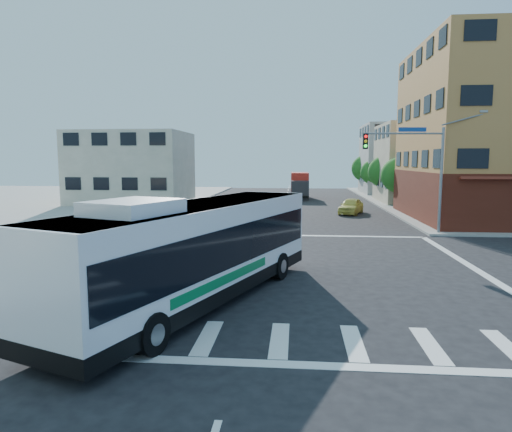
{
  "coord_description": "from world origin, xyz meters",
  "views": [
    {
      "loc": [
        1.43,
        -19.98,
        4.9
      ],
      "look_at": [
        -0.75,
        4.25,
        1.91
      ],
      "focal_mm": 32.0,
      "sensor_mm": 36.0,
      "label": 1
    }
  ],
  "objects": [
    {
      "name": "street_tree_a",
      "position": [
        11.9,
        27.92,
        3.59
      ],
      "size": [
        3.6,
        3.6,
        5.53
      ],
      "color": "#3C2615",
      "rests_on": "ground"
    },
    {
      "name": "street_tree_d",
      "position": [
        11.9,
        51.92,
        3.88
      ],
      "size": [
        4.0,
        4.0,
        6.03
      ],
      "color": "#3C2615",
      "rests_on": "ground"
    },
    {
      "name": "transit_bus",
      "position": [
        -1.89,
        -4.97,
        1.86
      ],
      "size": [
        7.13,
        13.0,
        3.81
      ],
      "rotation": [
        0.0,
        0.0,
        -0.36
      ],
      "color": "black",
      "rests_on": "ground"
    },
    {
      "name": "street_tree_c",
      "position": [
        11.9,
        43.92,
        3.46
      ],
      "size": [
        3.4,
        3.4,
        5.29
      ],
      "color": "#3C2615",
      "rests_on": "ground"
    },
    {
      "name": "building_east_far",
      "position": [
        16.98,
        47.98,
        5.01
      ],
      "size": [
        12.06,
        10.06,
        10.0
      ],
      "color": "#ABAAA5",
      "rests_on": "ground"
    },
    {
      "name": "parked_car",
      "position": [
        6.38,
        22.08,
        0.72
      ],
      "size": [
        2.99,
        4.57,
        1.45
      ],
      "primitive_type": "imported",
      "rotation": [
        0.0,
        0.0,
        -0.33
      ],
      "color": "#DBD15B",
      "rests_on": "ground"
    },
    {
      "name": "street_tree_b",
      "position": [
        11.9,
        35.92,
        3.75
      ],
      "size": [
        3.8,
        3.8,
        5.79
      ],
      "color": "#3C2615",
      "rests_on": "ground"
    },
    {
      "name": "sidewalk_nw",
      "position": [
        -35.0,
        35.0,
        0.07
      ],
      "size": [
        50.0,
        50.0,
        0.15
      ],
      "primitive_type": "cube",
      "color": "#98978D",
      "rests_on": "ground"
    },
    {
      "name": "building_east_near",
      "position": [
        16.98,
        33.98,
        4.51
      ],
      "size": [
        12.06,
        10.06,
        9.0
      ],
      "color": "beige",
      "rests_on": "ground"
    },
    {
      "name": "building_west",
      "position": [
        -17.02,
        29.98,
        4.01
      ],
      "size": [
        12.06,
        10.06,
        8.0
      ],
      "color": "beige",
      "rests_on": "ground"
    },
    {
      "name": "signal_mast_ne",
      "position": [
        9.08,
        10.62,
        4.98
      ],
      "size": [
        7.91,
        1.13,
        8.07
      ],
      "color": "gray",
      "rests_on": "ground"
    },
    {
      "name": "box_truck",
      "position": [
        1.77,
        38.3,
        1.6
      ],
      "size": [
        2.25,
        7.37,
        3.31
      ],
      "rotation": [
        0.0,
        0.0,
        0.01
      ],
      "color": "#27272C",
      "rests_on": "ground"
    },
    {
      "name": "ground",
      "position": [
        0.0,
        0.0,
        0.0
      ],
      "size": [
        120.0,
        120.0,
        0.0
      ],
      "primitive_type": "plane",
      "color": "black",
      "rests_on": "ground"
    }
  ]
}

